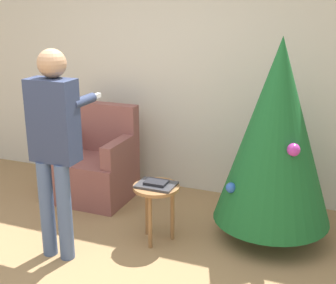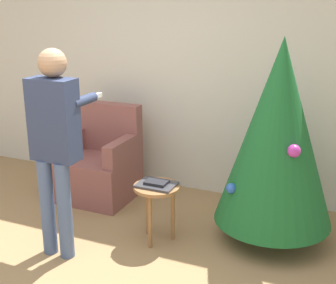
# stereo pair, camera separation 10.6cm
# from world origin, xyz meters

# --- Properties ---
(wall_back) EXTENTS (8.00, 0.06, 2.70)m
(wall_back) POSITION_xyz_m (0.00, 2.23, 1.35)
(wall_back) COLOR beige
(wall_back) RESTS_ON ground_plane
(christmas_tree) EXTENTS (1.03, 1.03, 1.80)m
(christmas_tree) POSITION_xyz_m (1.30, 1.40, 0.99)
(christmas_tree) COLOR brown
(christmas_tree) RESTS_ON ground_plane
(armchair) EXTENTS (0.76, 0.69, 1.00)m
(armchair) POSITION_xyz_m (-0.61, 1.60, 0.35)
(armchair) COLOR brown
(armchair) RESTS_ON ground_plane
(person_standing) EXTENTS (0.40, 0.57, 1.73)m
(person_standing) POSITION_xyz_m (-0.30, 0.48, 1.03)
(person_standing) COLOR #475B84
(person_standing) RESTS_ON ground_plane
(side_stool) EXTENTS (0.41, 0.41, 0.53)m
(side_stool) POSITION_xyz_m (0.37, 0.97, 0.44)
(side_stool) COLOR olive
(side_stool) RESTS_ON ground_plane
(laptop) EXTENTS (0.33, 0.24, 0.02)m
(laptop) POSITION_xyz_m (0.37, 0.97, 0.54)
(laptop) COLOR #38383D
(laptop) RESTS_ON side_stool
(book) EXTENTS (0.19, 0.14, 0.02)m
(book) POSITION_xyz_m (0.37, 0.97, 0.56)
(book) COLOR black
(book) RESTS_ON laptop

